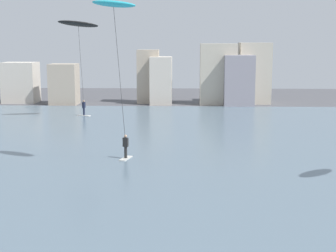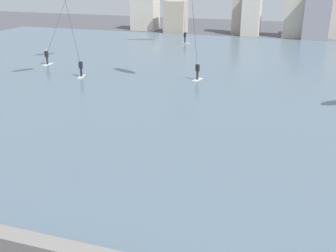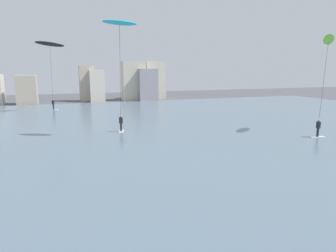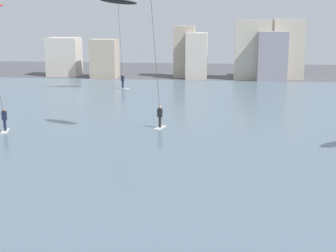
% 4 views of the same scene
% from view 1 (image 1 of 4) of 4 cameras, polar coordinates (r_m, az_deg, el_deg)
% --- Properties ---
extents(water_bay, '(84.00, 52.00, 0.10)m').
position_cam_1_polar(water_bay, '(34.61, -0.20, -3.46)').
color(water_bay, slate).
rests_on(water_bay, ground).
extents(far_shore_buildings, '(33.85, 5.98, 7.61)m').
position_cam_1_polar(far_shore_buildings, '(62.86, -0.04, 5.46)').
color(far_shore_buildings, beige).
rests_on(far_shore_buildings, ground).
extents(kitesurfer_black, '(4.11, 4.02, 9.94)m').
position_cam_1_polar(kitesurfer_black, '(50.48, -10.14, 10.71)').
color(kitesurfer_black, silver).
rests_on(kitesurfer_black, water_bay).
extents(kitesurfer_cyan, '(3.19, 4.24, 10.36)m').
position_cam_1_polar(kitesurfer_cyan, '(30.81, -6.07, 11.84)').
color(kitesurfer_cyan, silver).
rests_on(kitesurfer_cyan, water_bay).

